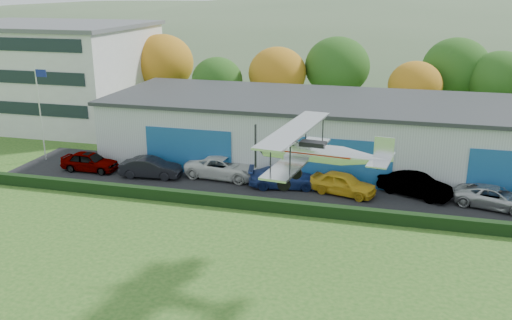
% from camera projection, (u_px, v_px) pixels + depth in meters
% --- Properties ---
extents(apron, '(48.00, 9.00, 0.05)m').
position_uv_depth(apron, '(313.00, 188.00, 39.94)').
color(apron, black).
rests_on(apron, ground).
extents(hedge, '(46.00, 0.60, 0.80)m').
position_uv_depth(hedge, '(301.00, 208.00, 35.40)').
color(hedge, black).
rests_on(hedge, ground).
extents(hangar, '(40.60, 12.60, 5.30)m').
position_uv_depth(hangar, '(352.00, 132.00, 45.08)').
color(hangar, '#B2B7BC').
rests_on(hangar, ground).
extents(office_block, '(20.60, 15.60, 10.40)m').
position_uv_depth(office_block, '(49.00, 73.00, 58.82)').
color(office_block, silver).
rests_on(office_block, ground).
extents(flagpole, '(1.05, 0.10, 8.00)m').
position_uv_depth(flagpole, '(40.00, 105.00, 44.99)').
color(flagpole, silver).
rests_on(flagpole, ground).
extents(tree_belt, '(75.70, 13.22, 10.12)m').
position_uv_depth(tree_belt, '(324.00, 72.00, 56.84)').
color(tree_belt, '#3D2614').
rests_on(tree_belt, ground).
extents(distant_hills, '(430.00, 196.00, 56.00)m').
position_uv_depth(distant_hills, '(353.00, 86.00, 155.31)').
color(distant_hills, '#4C6642').
rests_on(distant_hills, ground).
extents(car_0, '(4.55, 1.86, 1.55)m').
position_uv_depth(car_0, '(90.00, 161.00, 43.47)').
color(car_0, gray).
rests_on(car_0, apron).
extents(car_1, '(4.80, 2.06, 1.54)m').
position_uv_depth(car_1, '(151.00, 168.00, 42.01)').
color(car_1, black).
rests_on(car_1, apron).
extents(car_2, '(6.00, 3.07, 1.62)m').
position_uv_depth(car_2, '(224.00, 167.00, 41.92)').
color(car_2, silver).
rests_on(car_2, apron).
extents(car_3, '(5.43, 3.06, 1.49)m').
position_uv_depth(car_3, '(284.00, 177.00, 39.93)').
color(car_3, navy).
rests_on(car_3, apron).
extents(car_4, '(4.98, 3.04, 1.59)m').
position_uv_depth(car_4, '(343.00, 183.00, 38.57)').
color(car_4, gold).
rests_on(car_4, apron).
extents(car_5, '(5.29, 3.66, 1.65)m').
position_uv_depth(car_5, '(415.00, 184.00, 38.28)').
color(car_5, gray).
rests_on(car_5, apron).
extents(car_6, '(5.49, 3.56, 1.41)m').
position_uv_depth(car_6, '(495.00, 197.00, 36.26)').
color(car_6, silver).
rests_on(car_6, apron).
extents(biplane, '(7.02, 8.05, 3.00)m').
position_uv_depth(biplane, '(314.00, 151.00, 26.95)').
color(biplane, silver).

